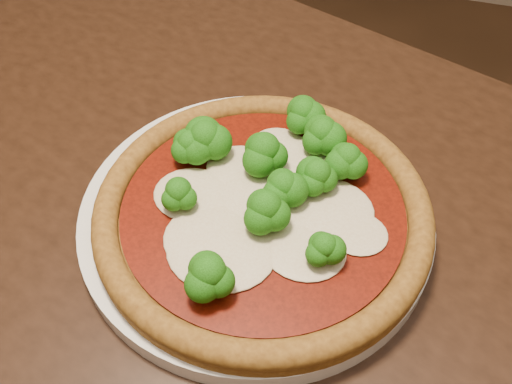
# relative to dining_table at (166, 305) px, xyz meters

# --- Properties ---
(dining_table) EXTENTS (1.33, 1.14, 0.75)m
(dining_table) POSITION_rel_dining_table_xyz_m (0.00, 0.00, 0.00)
(dining_table) COLOR black
(dining_table) RESTS_ON floor
(plate) EXTENTS (0.30, 0.30, 0.02)m
(plate) POSITION_rel_dining_table_xyz_m (0.08, 0.05, 0.11)
(plate) COLOR silver
(plate) RESTS_ON dining_table
(pizza) EXTENTS (0.28, 0.28, 0.06)m
(pizza) POSITION_rel_dining_table_xyz_m (0.09, 0.04, 0.14)
(pizza) COLOR brown
(pizza) RESTS_ON plate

